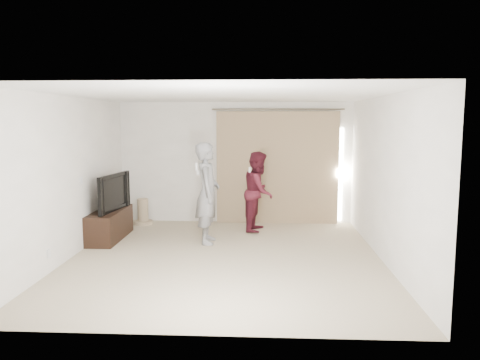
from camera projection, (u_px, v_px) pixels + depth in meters
name	position (u px, v px, depth m)	size (l,w,h in m)	color
floor	(225.00, 258.00, 7.56)	(5.50, 5.50, 0.00)	beige
wall_back	(236.00, 163.00, 10.12)	(5.00, 0.04, 2.60)	white
wall_left	(70.00, 177.00, 7.52)	(0.04, 5.50, 2.60)	white
ceiling	(225.00, 95.00, 7.23)	(5.00, 5.50, 0.01)	white
curtain	(278.00, 168.00, 10.01)	(2.80, 0.11, 2.46)	tan
tv_console	(110.00, 225.00, 8.75)	(0.49, 1.41, 0.54)	black
tv	(108.00, 192.00, 8.67)	(1.20, 0.16, 0.69)	black
scratching_post	(143.00, 214.00, 10.01)	(0.41, 0.41, 0.55)	tan
person_man	(208.00, 193.00, 8.41)	(0.46, 0.68, 1.82)	gray
person_woman	(259.00, 191.00, 9.35)	(0.74, 0.88, 1.60)	#521723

